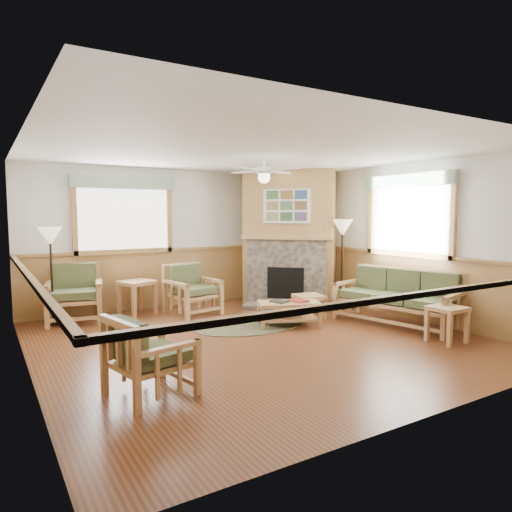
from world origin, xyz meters
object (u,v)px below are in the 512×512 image
sofa (396,297)px  armchair_left (150,355)px  armchair_back_left (74,293)px  footstool (309,306)px  armchair_back_right (193,289)px  floor_lamp_right (342,264)px  floor_lamp_left (52,276)px  end_table_sofa (447,324)px  coffee_table (289,314)px  end_table_chairs (137,298)px

sofa → armchair_left: sofa is taller
sofa → armchair_back_left: (-4.51, 2.99, 0.03)m
armchair_left → footstool: armchair_left is taller
sofa → armchair_back_right: (-2.54, 2.51, -0.00)m
armchair_back_right → floor_lamp_right: floor_lamp_right is taller
sofa → armchair_left: bearing=-93.3°
armchair_back_right → floor_lamp_left: (-2.31, 0.45, 0.36)m
end_table_sofa → floor_lamp_right: 2.67m
footstool → coffee_table: bearing=-155.7°
armchair_back_left → floor_lamp_left: floor_lamp_left is taller
armchair_back_left → footstool: 4.04m
footstool → end_table_sofa: bearing=-71.6°
sofa → floor_lamp_right: bearing=162.0°
armchair_back_right → end_table_chairs: (-0.89, 0.49, -0.14)m
coffee_table → floor_lamp_right: bearing=44.9°
sofa → footstool: bearing=-153.3°
coffee_table → armchair_left: bearing=-126.5°
end_table_sofa → floor_lamp_right: (0.32, 2.58, 0.61)m
coffee_table → floor_lamp_left: 3.95m
end_table_chairs → floor_lamp_left: floor_lamp_left is taller
floor_lamp_left → floor_lamp_right: floor_lamp_right is taller
armchair_left → floor_lamp_left: (-0.43, 3.70, 0.40)m
coffee_table → floor_lamp_right: floor_lamp_right is taller
armchair_left → footstool: size_ratio=1.74×
armchair_left → coffee_table: size_ratio=0.83×
end_table_sofa → footstool: end_table_sofa is taller
armchair_back_right → coffee_table: 1.95m
end_table_sofa → floor_lamp_left: bearing=139.0°
armchair_left → floor_lamp_left: 3.75m
armchair_back_left → armchair_back_right: armchair_back_left is taller
footstool → floor_lamp_left: (-3.92, 1.83, 0.61)m
floor_lamp_left → coffee_table: bearing=-32.8°
armchair_back_left → floor_lamp_left: size_ratio=0.60×
armchair_back_right → end_table_sofa: 4.31m
end_table_sofa → floor_lamp_right: floor_lamp_right is taller
sofa → footstool: size_ratio=4.17×
footstool → armchair_left: bearing=-151.7°
armchair_left → floor_lamp_left: floor_lamp_left is taller
floor_lamp_left → floor_lamp_right: bearing=-16.5°
sofa → end_table_chairs: sofa is taller
floor_lamp_right → sofa: bearing=-95.0°
sofa → armchair_back_left: bearing=-136.5°
floor_lamp_right → armchair_back_left: bearing=161.9°
coffee_table → footstool: footstool is taller
sofa → coffee_table: 1.80m
armchair_left → coffee_table: bearing=-72.8°
armchair_back_right → footstool: size_ratio=1.90×
sofa → footstool: 1.49m
end_table_chairs → end_table_sofa: size_ratio=1.20×
floor_lamp_left → armchair_back_left: bearing=6.3°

